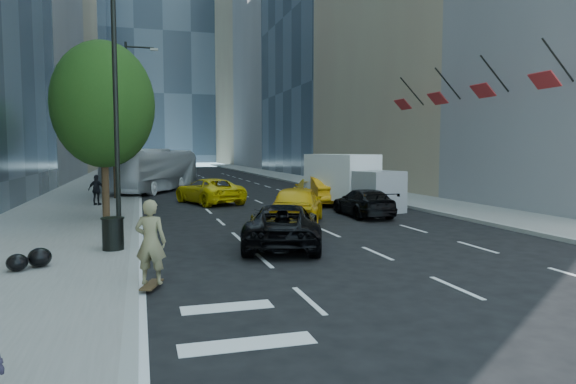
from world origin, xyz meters
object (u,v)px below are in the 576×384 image
object	(u,v)px
city_bus	(154,170)
box_truck	(351,181)
black_sedan_mercedes	(364,203)
black_sedan_lincoln	(283,225)
trash_can	(113,234)
skateboarder	(151,248)

from	to	relation	value
city_bus	box_truck	size ratio (longest dim) A/B	1.80
black_sedan_mercedes	box_truck	size ratio (longest dim) A/B	0.70
black_sedan_lincoln	black_sedan_mercedes	xyz separation A→B (m)	(5.63, 6.18, -0.05)
black_sedan_lincoln	trash_can	xyz separation A→B (m)	(-5.17, 0.18, -0.08)
skateboarder	black_sedan_mercedes	bearing A→B (deg)	-115.15
trash_can	box_truck	bearing A→B (deg)	38.78
trash_can	skateboarder	bearing A→B (deg)	-76.73
box_truck	black_sedan_lincoln	bearing A→B (deg)	-140.07
black_sedan_mercedes	trash_can	world-z (taller)	black_sedan_mercedes
city_bus	black_sedan_mercedes	bearing A→B (deg)	-37.48
skateboarder	trash_can	xyz separation A→B (m)	(-1.00, 4.25, -0.33)
skateboarder	black_sedan_mercedes	size ratio (longest dim) A/B	0.43
skateboarder	city_bus	bearing A→B (deg)	-73.11
skateboarder	black_sedan_mercedes	xyz separation A→B (m)	(9.80, 10.25, -0.30)
trash_can	black_sedan_lincoln	bearing A→B (deg)	-1.95
black_sedan_mercedes	black_sedan_lincoln	bearing A→B (deg)	50.20
skateboarder	black_sedan_mercedes	world-z (taller)	skateboarder
black_sedan_mercedes	trash_can	size ratio (longest dim) A/B	4.81
box_truck	trash_can	distance (m)	14.81
black_sedan_mercedes	box_truck	world-z (taller)	box_truck
skateboarder	black_sedan_lincoln	size ratio (longest dim) A/B	0.38
city_bus	trash_can	bearing A→B (deg)	-69.73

